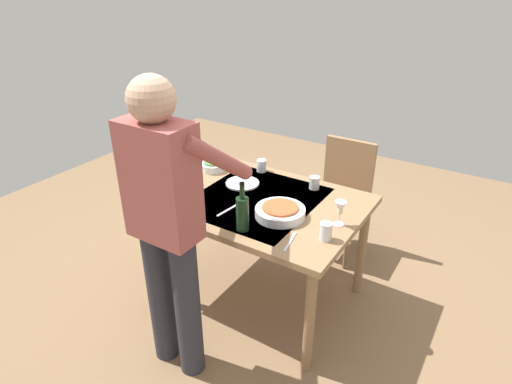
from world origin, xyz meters
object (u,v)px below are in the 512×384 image
person_server (167,220)px  water_cup_far_left (314,183)px  side_bowl_salad (213,166)px  dinner_plate_far (242,183)px  chair_near (342,190)px  dinner_plate_near (174,193)px  dining_table (256,210)px  water_cup_near_left (261,166)px  wine_glass_left (340,209)px  wine_bottle (242,213)px  serving_bowl_pasta (280,212)px  water_cup_near_right (326,231)px

person_server → water_cup_far_left: size_ratio=19.54×
side_bowl_salad → dinner_plate_far: size_ratio=0.78×
chair_near → person_server: person_server is taller
dinner_plate_near → chair_near: bearing=-125.0°
dining_table → water_cup_far_left: bearing=-126.8°
water_cup_near_left → side_bowl_salad: (0.31, 0.17, -0.01)m
wine_glass_left → wine_bottle: bearing=37.8°
wine_glass_left → side_bowl_salad: 1.11m
water_cup_near_left → serving_bowl_pasta: 0.66m
wine_glass_left → water_cup_near_left: size_ratio=1.71×
dinner_plate_far → water_cup_near_right: bearing=156.9°
wine_glass_left → dining_table: bearing=-1.0°
dinner_plate_near → wine_bottle: bearing=168.7°
dinner_plate_near → dinner_plate_far: bearing=-129.9°
dining_table → water_cup_near_right: bearing=161.4°
side_bowl_salad → dinner_plate_near: size_ratio=0.78×
wine_glass_left → water_cup_near_right: (0.00, 0.18, -0.05)m
wine_bottle → water_cup_near_left: size_ratio=3.35×
dinner_plate_near → water_cup_far_left: bearing=-143.1°
chair_near → wine_bottle: bearing=83.9°
water_cup_near_left → side_bowl_salad: bearing=29.2°
serving_bowl_pasta → dinner_plate_far: size_ratio=1.30×
person_server → side_bowl_salad: (0.45, -0.95, -0.17)m
water_cup_near_right → dinner_plate_far: size_ratio=0.45×
serving_bowl_pasta → dinner_plate_near: 0.75m
person_server → dinner_plate_far: person_server is taller
water_cup_near_right → wine_glass_left: bearing=-90.6°
dining_table → water_cup_near_right: 0.62m
wine_bottle → wine_glass_left: 0.56m
dining_table → serving_bowl_pasta: size_ratio=4.51×
wine_bottle → water_cup_near_right: size_ratio=2.87×
dining_table → water_cup_near_right: (-0.57, 0.19, 0.13)m
serving_bowl_pasta → wine_glass_left: bearing=-163.3°
water_cup_near_left → side_bowl_salad: size_ratio=0.49×
chair_near → side_bowl_salad: bearing=40.0°
side_bowl_salad → wine_glass_left: bearing=168.5°
dinner_plate_far → water_cup_far_left: bearing=-155.7°
water_cup_near_left → dinner_plate_near: bearing=63.9°
dinner_plate_near → water_cup_near_left: bearing=-116.1°
side_bowl_salad → dinner_plate_near: (-0.01, 0.44, -0.03)m
wine_glass_left → serving_bowl_pasta: size_ratio=0.50×
wine_bottle → water_cup_far_left: bearing=-99.7°
dining_table → chair_near: chair_near is taller
wine_bottle → water_cup_near_left: (0.33, -0.74, -0.07)m
person_server → wine_glass_left: person_server is taller
dining_table → serving_bowl_pasta: bearing=155.4°
water_cup_near_right → wine_bottle: bearing=19.9°
person_server → water_cup_far_left: person_server is taller
person_server → wine_glass_left: size_ratio=11.19×
water_cup_far_left → dinner_plate_far: water_cup_far_left is taller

